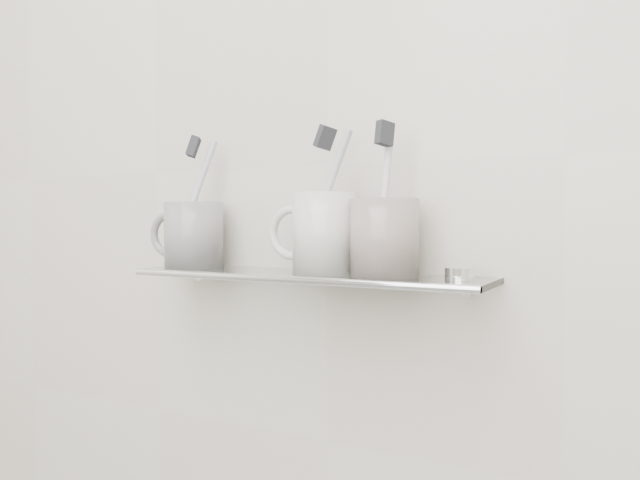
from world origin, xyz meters
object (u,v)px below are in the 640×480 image
Objects in this scene: mug_center at (325,233)px; mug_right at (384,237)px; shelf_glass at (306,276)px; mug_left at (194,235)px.

mug_center reaches higher than mug_right.
mug_left is at bearing 178.54° from shelf_glass.
shelf_glass is 5.10× the size of mug_left.
mug_right is (0.09, 0.00, -0.00)m from mug_center.
shelf_glass is at bearing -11.24° from mug_left.
mug_right is (0.11, 0.00, 0.05)m from shelf_glass.
mug_left is at bearing -170.51° from mug_center.
mug_right is at bearing -9.78° from mug_left.
mug_left is 0.91× the size of mug_center.
mug_center reaches higher than shelf_glass.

